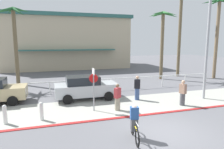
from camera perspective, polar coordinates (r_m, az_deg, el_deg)
ground_plane at (r=18.80m, az=-1.67°, el=-3.44°), size 80.00×80.00×0.00m
sidewalk_strip at (r=13.48m, az=5.04°, el=-8.47°), size 44.00×4.00×0.02m
curb_paint at (r=11.76m, az=8.80°, el=-11.19°), size 44.00×0.24×0.03m
building_backdrop at (r=35.01m, az=-13.04°, el=8.91°), size 19.77×11.87×8.20m
rail_fence at (r=17.22m, az=-0.34°, el=-1.72°), size 20.02×0.08×1.04m
stop_sign_bike_lane at (r=11.94m, az=-5.21°, el=-2.51°), size 0.52×0.56×2.56m
bollard_1 at (r=11.35m, az=-19.25°, el=-9.68°), size 0.20×0.20×1.00m
bollard_2 at (r=11.58m, az=-27.95°, el=-9.86°), size 0.20×0.20×1.00m
streetlight_curb at (r=15.63m, az=25.93°, el=8.94°), size 0.24×2.54×7.50m
palm_tree_2 at (r=21.44m, az=-25.89°, el=11.56°), size 3.23×3.26×7.32m
palm_tree_3 at (r=23.07m, az=14.07°, el=12.49°), size 3.69×3.60×7.37m
palm_tree_4 at (r=25.75m, az=18.79°, el=15.29°), size 3.10×3.41×9.87m
palm_tree_5 at (r=25.80m, az=27.66°, el=13.12°), size 3.09×2.91×8.78m
car_silver_1 at (r=14.65m, az=-7.48°, el=-3.61°), size 4.40×2.02×1.69m
cyclist_yellow_0 at (r=8.81m, az=6.33°, el=-13.46°), size 0.45×1.79×1.50m
pedestrian_0 at (r=14.44m, az=7.11°, el=-4.02°), size 0.48×0.43×1.75m
pedestrian_1 at (r=12.17m, az=1.55°, el=-6.74°), size 0.48×0.45×1.63m
pedestrian_2 at (r=13.88m, az=19.29°, el=-5.17°), size 0.40×0.46×1.67m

